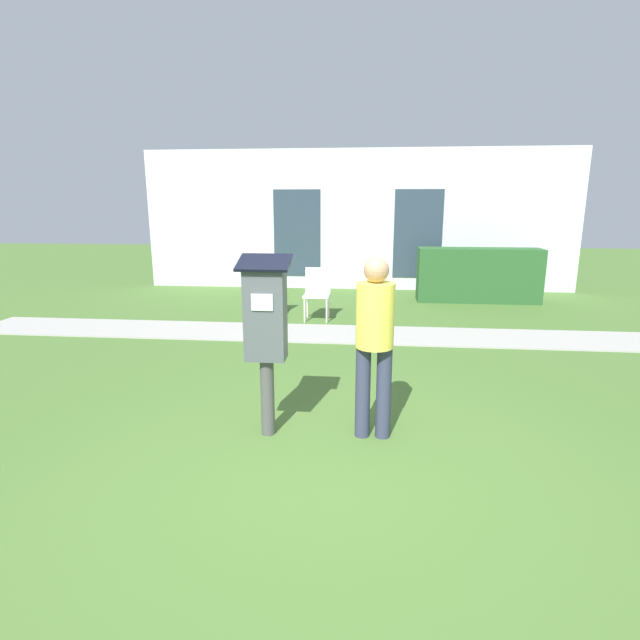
{
  "coord_description": "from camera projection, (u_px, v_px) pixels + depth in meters",
  "views": [
    {
      "loc": [
        0.34,
        -3.47,
        2.02
      ],
      "look_at": [
        -0.07,
        0.59,
        1.05
      ],
      "focal_mm": 28.0,
      "sensor_mm": 36.0,
      "label": 1
    }
  ],
  "objects": [
    {
      "name": "outdoor_chair_left",
      "position": [
        269.0,
        286.0,
        9.04
      ],
      "size": [
        0.44,
        0.44,
        0.9
      ],
      "rotation": [
        0.0,
        0.0,
        0.37
      ],
      "color": "white",
      "rests_on": "ground"
    },
    {
      "name": "outdoor_chair_middle",
      "position": [
        317.0,
        289.0,
        8.71
      ],
      "size": [
        0.44,
        0.44,
        0.9
      ],
      "rotation": [
        0.0,
        0.0,
        -0.02
      ],
      "color": "white",
      "rests_on": "ground"
    },
    {
      "name": "sidewalk",
      "position": [
        347.0,
        334.0,
        7.77
      ],
      "size": [
        12.0,
        1.1,
        0.02
      ],
      "color": "#A3A099",
      "rests_on": "ground"
    },
    {
      "name": "parking_meter",
      "position": [
        266.0,
        323.0,
        4.23
      ],
      "size": [
        0.44,
        0.31,
        1.59
      ],
      "color": "#4C4C4C",
      "rests_on": "ground"
    },
    {
      "name": "hedge_row",
      "position": [
        478.0,
        275.0,
        10.26
      ],
      "size": [
        2.47,
        0.6,
        1.1
      ],
      "color": "#285628",
      "rests_on": "ground"
    },
    {
      "name": "ground_plane",
      "position": [
        322.0,
        470.0,
        3.86
      ],
      "size": [
        40.0,
        40.0,
        0.0
      ],
      "primitive_type": "plane",
      "color": "#476B2D"
    },
    {
      "name": "building_facade",
      "position": [
        357.0,
        220.0,
        11.61
      ],
      "size": [
        10.0,
        0.26,
        3.2
      ],
      "color": "silver",
      "rests_on": "ground"
    },
    {
      "name": "person_standing",
      "position": [
        375.0,
        335.0,
        4.2
      ],
      "size": [
        0.32,
        0.32,
        1.58
      ],
      "rotation": [
        0.0,
        0.0,
        -0.42
      ],
      "color": "#333851",
      "rests_on": "ground"
    }
  ]
}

